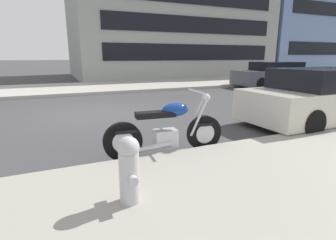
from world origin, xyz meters
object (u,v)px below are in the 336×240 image
at_px(fire_hydrant, 129,168).
at_px(parked_car_near_corner, 326,97).
at_px(parked_motorcycle, 167,131).
at_px(car_opposite_curb, 274,75).

bearing_deg(fire_hydrant, parked_car_near_corner, 18.63).
bearing_deg(fire_hydrant, parked_motorcycle, 53.56).
height_order(parked_motorcycle, parked_car_near_corner, parked_car_near_corner).
xyz_separation_m(parked_motorcycle, fire_hydrant, (-1.09, -1.48, 0.10)).
relative_size(parked_motorcycle, fire_hydrant, 2.87).
bearing_deg(parked_motorcycle, car_opposite_curb, 41.38).
height_order(parked_car_near_corner, car_opposite_curb, parked_car_near_corner).
xyz_separation_m(car_opposite_curb, fire_hydrant, (-11.05, -8.87, -0.14)).
relative_size(car_opposite_curb, fire_hydrant, 6.36).
bearing_deg(car_opposite_curb, fire_hydrant, 42.85).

